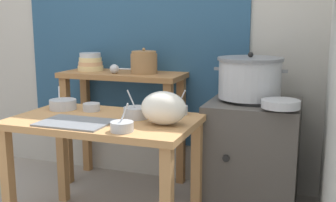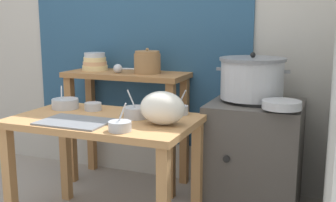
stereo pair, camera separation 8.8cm
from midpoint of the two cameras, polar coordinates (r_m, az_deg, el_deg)
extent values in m
cube|color=#B2ADA3|center=(3.33, 0.70, 11.20)|extent=(4.40, 0.10, 2.60)
cube|color=navy|center=(3.38, -3.73, 12.02)|extent=(1.90, 0.02, 2.10)
cube|color=#B27F4C|center=(2.49, -7.84, -2.75)|extent=(1.10, 0.66, 0.04)
cube|color=#B27F4C|center=(2.67, -20.25, -10.53)|extent=(0.06, 0.06, 0.68)
cube|color=#B27F4C|center=(3.08, -13.27, -7.25)|extent=(0.06, 0.06, 0.68)
cube|color=#B27F4C|center=(2.66, 5.01, -9.94)|extent=(0.06, 0.06, 0.68)
cube|color=#9E6B3D|center=(3.21, -5.04, 3.64)|extent=(0.96, 0.40, 0.04)
cube|color=#9E6B3D|center=(3.38, -12.60, -3.97)|extent=(0.06, 0.06, 0.86)
cube|color=#9E6B3D|center=(3.00, 1.21, -5.65)|extent=(0.06, 0.06, 0.86)
cube|color=#9E6B3D|center=(3.63, -9.95, -2.86)|extent=(0.06, 0.06, 0.86)
cube|color=#9E6B3D|center=(3.27, 3.06, -4.24)|extent=(0.06, 0.06, 0.86)
cube|color=#4C4742|center=(2.89, 12.77, -7.63)|extent=(0.60, 0.60, 0.76)
cylinder|color=black|center=(2.79, 13.10, 0.00)|extent=(0.36, 0.36, 0.02)
cylinder|color=black|center=(2.60, 9.11, -7.96)|extent=(0.04, 0.02, 0.04)
cylinder|color=#B7BABF|center=(2.79, 12.48, 2.90)|extent=(0.41, 0.41, 0.25)
cylinder|color=slate|center=(2.78, 12.59, 5.70)|extent=(0.44, 0.44, 0.02)
sphere|color=black|center=(2.77, 12.62, 6.28)|extent=(0.04, 0.04, 0.04)
cube|color=slate|center=(2.83, 8.03, 4.45)|extent=(0.04, 0.02, 0.02)
cube|color=slate|center=(2.76, 17.15, 3.90)|extent=(0.04, 0.02, 0.02)
cylinder|color=olive|center=(3.12, -2.08, 5.23)|extent=(0.20, 0.20, 0.15)
cylinder|color=olive|center=(3.11, -2.10, 6.79)|extent=(0.19, 0.19, 0.02)
sphere|color=olive|center=(3.11, -2.10, 7.19)|extent=(0.02, 0.02, 0.02)
cylinder|color=#E5C684|center=(3.36, -9.37, 4.58)|extent=(0.20, 0.20, 0.04)
cylinder|color=tan|center=(3.36, -9.39, 5.19)|extent=(0.19, 0.19, 0.03)
cylinder|color=#E5C684|center=(3.36, -9.40, 5.75)|extent=(0.18, 0.18, 0.03)
cylinder|color=#B7BABF|center=(3.35, -9.42, 6.35)|extent=(0.17, 0.17, 0.04)
sphere|color=#B7BABF|center=(3.15, -6.19, 4.50)|extent=(0.07, 0.07, 0.07)
cylinder|color=#B7BABF|center=(3.11, -3.76, 4.47)|extent=(0.20, 0.05, 0.01)
cube|color=slate|center=(2.39, -11.75, -2.85)|extent=(0.40, 0.28, 0.01)
ellipsoid|color=silver|center=(2.28, 0.32, -0.99)|extent=(0.26, 0.18, 0.19)
cylinder|color=#B7BABF|center=(2.52, 16.48, -0.50)|extent=(0.23, 0.23, 0.05)
cylinder|color=#B7BABF|center=(2.79, -13.23, -0.36)|extent=(0.17, 0.17, 0.07)
cylinder|color=maroon|center=(2.78, -13.26, 0.17)|extent=(0.15, 0.15, 0.01)
cylinder|color=#B7BABF|center=(2.78, -13.72, 0.49)|extent=(0.05, 0.07, 0.15)
cylinder|color=#B7BABF|center=(2.17, -5.55, -3.51)|extent=(0.12, 0.12, 0.05)
cylinder|color=maroon|center=(2.16, -5.56, -2.99)|extent=(0.10, 0.10, 0.01)
cylinder|color=#B7BABF|center=(2.17, -5.45, -2.14)|extent=(0.07, 0.02, 0.15)
cylinder|color=#B7BABF|center=(2.55, 2.47, -1.27)|extent=(0.12, 0.12, 0.05)
cylinder|color=brown|center=(2.54, 2.47, -0.81)|extent=(0.10, 0.10, 0.01)
cylinder|color=#B7BABF|center=(2.55, 2.70, -0.07)|extent=(0.09, 0.04, 0.15)
cylinder|color=#B7BABF|center=(2.70, -9.48, -0.76)|extent=(0.11, 0.11, 0.05)
cylinder|color=maroon|center=(2.69, -9.49, -0.37)|extent=(0.09, 0.09, 0.01)
cylinder|color=#B7BABF|center=(2.45, -3.48, -1.60)|extent=(0.15, 0.15, 0.07)
cylinder|color=brown|center=(2.45, -3.49, -0.98)|extent=(0.12, 0.12, 0.01)
cylinder|color=#B7BABF|center=(2.43, -3.78, -0.47)|extent=(0.10, 0.04, 0.17)
camera|label=1|loc=(0.04, -88.98, 0.20)|focal=43.84mm
camera|label=2|loc=(0.04, 91.02, -0.20)|focal=43.84mm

